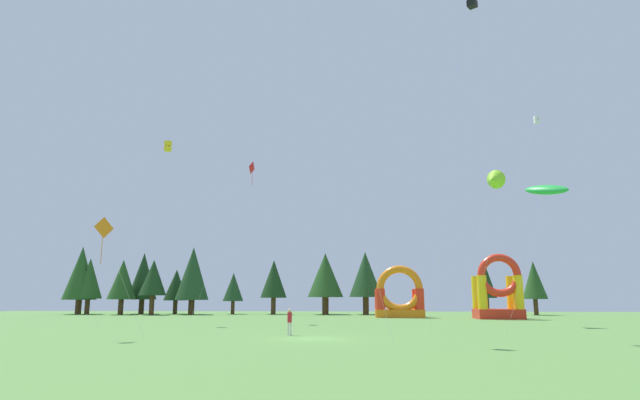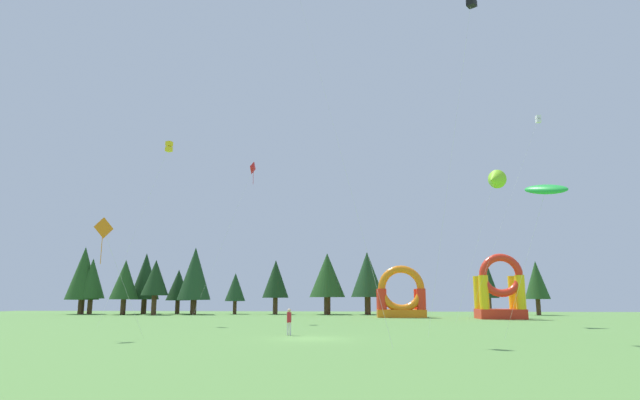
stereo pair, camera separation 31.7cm
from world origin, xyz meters
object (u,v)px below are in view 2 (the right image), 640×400
kite_yellow_box (169,147)px  kite_black_box (471,2)px  kite_white_box (538,121)px  inflatable_orange_dome (401,299)px  person_far_side (289,319)px  kite_green_parafoil (546,189)px  kite_orange_diamond (102,230)px  kite_lime_delta (494,180)px  inflatable_red_slide (500,294)px  kite_red_diamond (254,170)px

kite_yellow_box → kite_black_box: 33.09m
kite_white_box → inflatable_orange_dome: bearing=152.9°
person_far_side → kite_green_parafoil: bearing=-27.0°
person_far_side → kite_black_box: bearing=-24.4°
kite_yellow_box → inflatable_orange_dome: size_ratio=2.86×
kite_orange_diamond → person_far_side: (11.86, 3.89, -5.84)m
kite_lime_delta → person_far_side: bearing=-142.4°
kite_yellow_box → kite_lime_delta: bearing=-1.2°
kite_orange_diamond → inflatable_red_slide: inflatable_red_slide is taller
kite_white_box → inflatable_orange_dome: size_ratio=3.62×
kite_red_diamond → kite_orange_diamond: 24.76m
kite_yellow_box → inflatable_red_slide: size_ratio=2.44×
kite_white_box → kite_black_box: bearing=-116.9°
person_far_side → kite_red_diamond: bearing=96.0°
kite_red_diamond → person_far_side: size_ratio=9.42×
kite_red_diamond → kite_orange_diamond: bearing=-103.6°
kite_black_box → person_far_side: bearing=169.1°
kite_red_diamond → kite_lime_delta: bearing=-9.9°
kite_green_parafoil → kite_white_box: bearing=70.6°
kite_orange_diamond → kite_lime_delta: 35.70m
kite_black_box → inflatable_orange_dome: 39.93m
kite_white_box → kite_lime_delta: kite_white_box is taller
inflatable_red_slide → kite_white_box: bearing=-44.4°
kite_lime_delta → inflatable_orange_dome: kite_lime_delta is taller
kite_red_diamond → person_far_side: 24.74m
kite_orange_diamond → kite_lime_delta: kite_lime_delta is taller
kite_lime_delta → kite_black_box: 19.63m
kite_black_box → person_far_side: kite_black_box is taller
kite_red_diamond → kite_white_box: (32.61, 4.99, 6.61)m
kite_red_diamond → kite_white_box: size_ratio=0.72×
kite_red_diamond → kite_white_box: bearing=8.7°
kite_black_box → inflatable_red_slide: kite_black_box is taller
kite_orange_diamond → inflatable_orange_dome: 41.97m
kite_white_box → kite_black_box: 29.01m
kite_black_box → inflatable_red_slide: 37.34m
kite_green_parafoil → person_far_side: kite_green_parafoil is taller
kite_black_box → inflatable_orange_dome: (-2.71, 33.97, -20.81)m
kite_red_diamond → inflatable_orange_dome: bearing=38.0°
person_far_side → kite_white_box: bearing=28.4°
kite_red_diamond → inflatable_orange_dome: (16.76, 13.10, -14.08)m
kite_red_diamond → person_far_side: bearing=-70.5°
kite_red_diamond → kite_orange_diamond: size_ratio=2.27×
kite_yellow_box → person_far_side: bearing=-44.8°
kite_orange_diamond → kite_yellow_box: (-2.95, 18.62, 11.11)m
kite_orange_diamond → kite_black_box: 29.66m
kite_white_box → kite_orange_diamond: bearing=-144.3°
kite_red_diamond → kite_yellow_box: kite_yellow_box is taller
kite_green_parafoil → person_far_side: (-16.52, 3.98, -8.12)m
kite_orange_diamond → kite_yellow_box: kite_yellow_box is taller
kite_lime_delta → kite_green_parafoil: (-1.70, -18.02, -4.68)m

